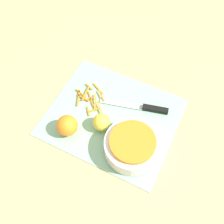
{
  "coord_description": "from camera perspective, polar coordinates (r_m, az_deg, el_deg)",
  "views": [
    {
      "loc": [
        -0.21,
        0.42,
        0.82
      ],
      "look_at": [
        0.0,
        0.0,
        0.04
      ],
      "focal_mm": 42.0,
      "sensor_mm": 36.0,
      "label": 1
    }
  ],
  "objects": [
    {
      "name": "ground_plane",
      "position": [
        0.94,
        0.0,
        -1.12
      ],
      "size": [
        4.0,
        4.0,
        0.0
      ],
      "primitive_type": "plane",
      "color": "tan"
    },
    {
      "name": "cutting_board",
      "position": [
        0.94,
        0.0,
        -1.03
      ],
      "size": [
        0.45,
        0.38,
        0.01
      ],
      "color": "#84B793",
      "rests_on": "ground_plane"
    },
    {
      "name": "bowl_speckled",
      "position": [
        0.85,
        4.39,
        -7.28
      ],
      "size": [
        0.18,
        0.18,
        0.07
      ],
      "color": "silver",
      "rests_on": "cutting_board"
    },
    {
      "name": "knife",
      "position": [
        0.96,
        7.46,
        0.93
      ],
      "size": [
        0.25,
        0.08,
        0.02
      ],
      "rotation": [
        0.0,
        0.0,
        0.25
      ],
      "color": "black",
      "rests_on": "cutting_board"
    },
    {
      "name": "orange_left",
      "position": [
        0.89,
        -9.74,
        -2.92
      ],
      "size": [
        0.07,
        0.07,
        0.07
      ],
      "color": "orange",
      "rests_on": "cutting_board"
    },
    {
      "name": "lemon",
      "position": [
        0.89,
        -2.3,
        -2.24
      ],
      "size": [
        0.06,
        0.06,
        0.06
      ],
      "color": "gold",
      "rests_on": "cutting_board"
    },
    {
      "name": "peel_pile",
      "position": [
        0.98,
        -4.77,
        3.02
      ],
      "size": [
        0.14,
        0.14,
        0.01
      ],
      "color": "orange",
      "rests_on": "cutting_board"
    }
  ]
}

